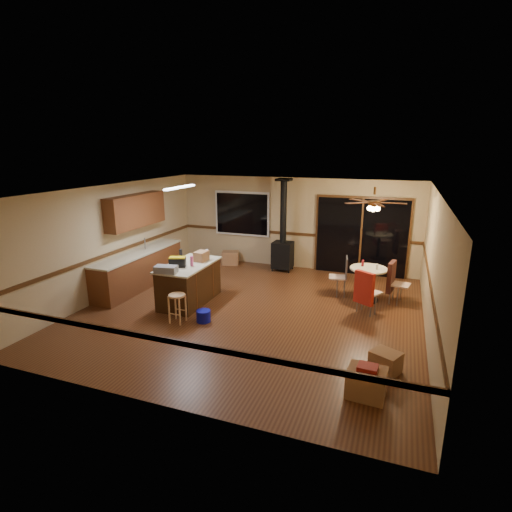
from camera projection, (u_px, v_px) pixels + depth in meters
The scene contains 35 objects.
floor at pixel (251, 310), 8.65m from camera, with size 7.00×7.00×0.00m, color #502A16.
ceiling at pixel (251, 190), 7.96m from camera, with size 7.00×7.00×0.00m, color silver.
wall_back at pixel (294, 223), 11.48m from camera, with size 7.00×7.00×0.00m, color tan.
wall_front at pixel (155, 318), 5.14m from camera, with size 7.00×7.00×0.00m, color tan.
wall_left at pixel (113, 240), 9.47m from camera, with size 7.00×7.00×0.00m, color tan.
wall_right at pixel (433, 270), 7.15m from camera, with size 7.00×7.00×0.00m, color tan.
chair_rail at pixel (251, 266), 8.39m from camera, with size 7.00×7.00×0.08m, color #452711, non-canonical shape.
window at pixel (242, 214), 11.91m from camera, with size 1.72×0.10×1.32m, color black.
sliding_door at pixel (361, 237), 10.87m from camera, with size 2.52×0.10×2.10m, color black.
lower_cabinets at pixel (140, 270), 10.05m from camera, with size 0.60×3.00×0.86m, color brown.
countertop at pixel (138, 253), 9.93m from camera, with size 0.64×3.04×0.04m, color #C3BA97.
upper_cabinets at pixel (136, 211), 9.89m from camera, with size 0.35×2.00×0.80m, color brown.
kitchen_island at pixel (189, 283), 9.03m from camera, with size 0.88×1.68×0.90m.
wood_stove at pixel (283, 246), 11.29m from camera, with size 0.55×0.50×2.52m.
ceiling_fan at pixel (374, 205), 8.65m from camera, with size 0.24×0.24×0.55m.
fluorescent_strip at pixel (180, 187), 8.84m from camera, with size 0.10×1.20×0.04m, color white.
toolbox_grey at pixel (166, 269), 8.29m from camera, with size 0.46×0.25×0.14m, color slate.
toolbox_black at pixel (178, 262), 8.69m from camera, with size 0.35×0.18×0.19m, color black.
toolbox_yellow_lid at pixel (177, 258), 8.66m from camera, with size 0.34×0.18×0.03m, color gold.
box_on_island at pixel (201, 256), 9.14m from camera, with size 0.24×0.33×0.22m, color #8C613E.
bottle_dark at pixel (181, 255), 9.19m from camera, with size 0.07×0.07×0.26m, color black.
bottle_pink at pixel (192, 261), 8.73m from camera, with size 0.07×0.07×0.22m, color #D84C8C.
bottle_white at pixel (207, 254), 9.40m from camera, with size 0.07×0.07×0.20m, color white.
bar_stool at pixel (177, 308), 8.00m from camera, with size 0.33×0.33×0.60m, color tan.
blue_bucket at pixel (204, 316), 8.08m from camera, with size 0.29×0.29×0.24m, color #0B0F9F.
dining_table at pixel (368, 279), 9.09m from camera, with size 0.84×0.84×0.78m.
glass_red at pixel (363, 263), 9.15m from camera, with size 0.06×0.06×0.15m, color #590C14.
glass_cream at pixel (377, 267), 8.91m from camera, with size 0.05×0.05×0.13m, color beige.
chair_left at pixel (343, 272), 9.38m from camera, with size 0.46×0.46×0.51m.
chair_near at pixel (365, 288), 8.30m from camera, with size 0.60×0.61×0.70m.
chair_right at pixel (392, 277), 8.98m from camera, with size 0.53×0.50×0.70m.
box_under_window at pixel (230, 258), 12.02m from camera, with size 0.49×0.39×0.39m, color #8C613E.
box_corner_a at pixel (366, 383), 5.65m from camera, with size 0.53×0.45×0.41m, color #8C613E.
box_corner_b at pixel (385, 362), 6.26m from camera, with size 0.42×0.36×0.34m, color #8C613E.
box_small_red at pixel (368, 368), 5.58m from camera, with size 0.27×0.23×0.07m, color maroon.
Camera 1 is at (2.86, -7.50, 3.43)m, focal length 28.00 mm.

